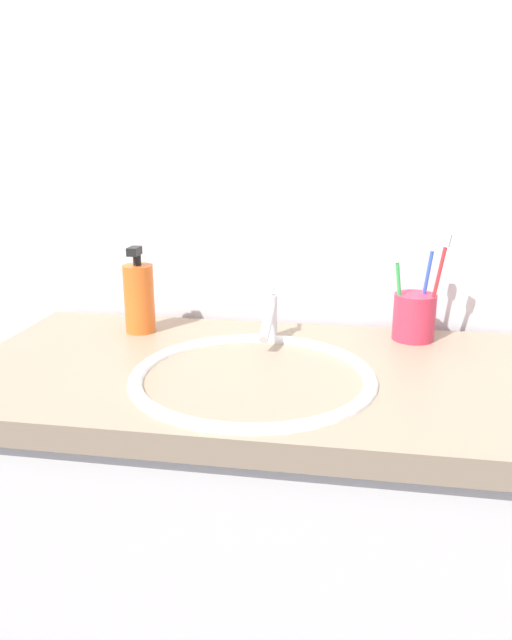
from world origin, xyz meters
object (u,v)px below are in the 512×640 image
(toothbrush_cup, at_px, (414,317))
(toothbrush_green, at_px, (399,288))
(faucet, at_px, (270,317))
(soap_dispenser, at_px, (139,297))
(toothbrush_red, at_px, (437,281))
(toothbrush_blue, at_px, (426,282))

(toothbrush_cup, relative_size, toothbrush_green, 0.52)
(faucet, bearing_deg, soap_dispenser, 176.49)
(toothbrush_red, bearing_deg, toothbrush_cup, 154.68)
(toothbrush_cup, xyz_separation_m, toothbrush_red, (0.04, -0.02, 0.08))
(faucet, xyz_separation_m, soap_dispenser, (-0.27, 0.02, 0.02))
(toothbrush_cup, bearing_deg, toothbrush_red, -25.32)
(toothbrush_blue, bearing_deg, toothbrush_cup, -162.63)
(toothbrush_cup, relative_size, soap_dispenser, 0.52)
(toothbrush_green, bearing_deg, faucet, -169.52)
(faucet, xyz_separation_m, toothbrush_red, (0.31, 0.04, 0.07))
(toothbrush_red, relative_size, soap_dispenser, 1.18)
(toothbrush_blue, bearing_deg, toothbrush_red, -52.60)
(toothbrush_cup, xyz_separation_m, toothbrush_green, (-0.03, -0.01, 0.06))
(toothbrush_red, relative_size, toothbrush_blue, 1.07)
(toothbrush_blue, relative_size, soap_dispenser, 1.10)
(toothbrush_red, height_order, soap_dispenser, toothbrush_red)
(faucet, relative_size, toothbrush_red, 0.69)
(toothbrush_red, height_order, toothbrush_blue, toothbrush_red)
(toothbrush_cup, height_order, soap_dispenser, soap_dispenser)
(toothbrush_red, distance_m, toothbrush_green, 0.07)
(toothbrush_cup, relative_size, toothbrush_red, 0.44)
(faucet, relative_size, toothbrush_blue, 0.74)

